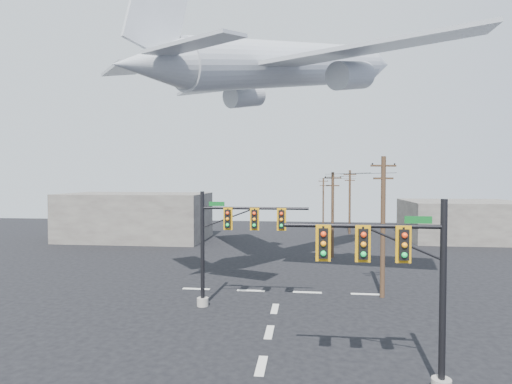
# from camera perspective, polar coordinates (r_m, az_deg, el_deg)

# --- Properties ---
(ground) EXTENTS (120.00, 120.00, 0.00)m
(ground) POSITION_cam_1_polar(r_m,az_deg,el_deg) (19.79, 0.71, -22.17)
(ground) COLOR black
(ground) RESTS_ON ground
(lane_markings) EXTENTS (14.00, 21.20, 0.01)m
(lane_markings) POSITION_cam_1_polar(r_m,az_deg,el_deg) (24.73, 2.06, -17.11)
(lane_markings) COLOR beige
(lane_markings) RESTS_ON ground
(signal_mast_near) EXTENTS (6.27, 0.80, 7.30)m
(signal_mast_near) POSITION_cam_1_polar(r_m,az_deg,el_deg) (17.30, 18.98, -11.52)
(signal_mast_near) COLOR gray
(signal_mast_near) RESTS_ON ground
(signal_mast_far) EXTENTS (6.97, 0.79, 7.22)m
(signal_mast_far) POSITION_cam_1_polar(r_m,az_deg,el_deg) (26.69, -3.70, -6.67)
(signal_mast_far) COLOR gray
(signal_mast_far) RESTS_ON ground
(utility_pole_a) EXTENTS (1.80, 0.86, 9.50)m
(utility_pole_a) POSITION_cam_1_polar(r_m,az_deg,el_deg) (29.94, 16.57, -4.10)
(utility_pole_a) COLOR #422E1C
(utility_pole_a) RESTS_ON ground
(utility_pole_b) EXTENTS (1.68, 0.70, 8.60)m
(utility_pole_b) POSITION_cam_1_polar(r_m,az_deg,el_deg) (43.68, 10.17, -2.76)
(utility_pole_b) COLOR #422E1C
(utility_pole_b) RESTS_ON ground
(utility_pole_c) EXTENTS (1.76, 0.84, 9.09)m
(utility_pole_c) POSITION_cam_1_polar(r_m,az_deg,el_deg) (62.17, 12.39, -1.13)
(utility_pole_c) COLOR #422E1C
(utility_pole_c) RESTS_ON ground
(utility_pole_d) EXTENTS (1.61, 0.57, 7.95)m
(utility_pole_d) POSITION_cam_1_polar(r_m,az_deg,el_deg) (74.06, 8.95, -1.08)
(utility_pole_d) COLOR #422E1C
(utility_pole_d) RESTS_ON ground
(power_lines) EXTENTS (5.15, 44.58, 0.53)m
(power_lines) POSITION_cam_1_polar(r_m,az_deg,el_deg) (51.88, 11.45, 2.04)
(power_lines) COLOR black
(airliner) EXTENTS (25.64, 27.71, 8.95)m
(airliner) POSITION_cam_1_polar(r_m,az_deg,el_deg) (35.57, 4.97, 16.43)
(airliner) COLOR #AAAEB6
(building_left) EXTENTS (18.00, 10.00, 6.00)m
(building_left) POSITION_cam_1_polar(r_m,az_deg,el_deg) (57.53, -15.71, -3.17)
(building_left) COLOR slate
(building_left) RESTS_ON ground
(building_right) EXTENTS (14.00, 12.00, 5.00)m
(building_right) POSITION_cam_1_polar(r_m,az_deg,el_deg) (61.61, 25.77, -3.42)
(building_right) COLOR slate
(building_right) RESTS_ON ground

